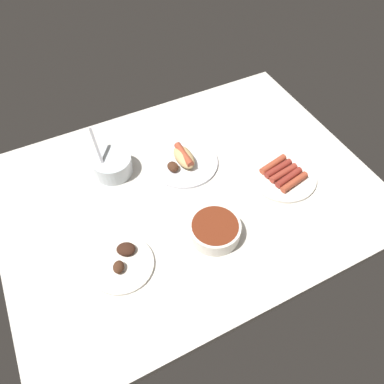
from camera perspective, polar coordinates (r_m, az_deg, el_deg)
name	(u,v)px	position (r cm, az deg, el deg)	size (l,w,h in cm)	color
ground_plane	(189,193)	(121.56, -0.51, -0.23)	(120.00, 90.00, 3.00)	silver
plate_grilled_meat	(122,263)	(106.97, -10.78, -10.70)	(18.20, 18.20, 3.72)	white
bowl_coleslaw	(112,164)	(126.04, -12.29, 4.21)	(13.27, 13.27, 16.11)	silver
plate_sausages	(283,175)	(127.03, 13.91, 2.58)	(22.57, 22.57, 3.24)	white
plate_hotdog_assembled	(184,160)	(127.00, -1.32, 4.93)	(23.40, 23.40, 5.61)	white
bowl_chili	(215,229)	(108.63, 3.56, -5.81)	(15.31, 15.31, 5.00)	white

